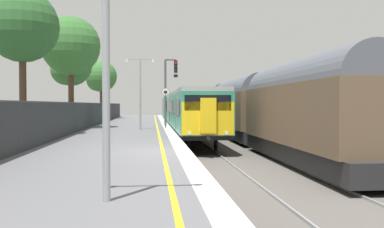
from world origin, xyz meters
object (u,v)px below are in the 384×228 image
(background_tree_centre, at_px, (70,67))
(background_tree_back, at_px, (100,78))
(commuter_train_at_platform, at_px, (182,109))
(platform_lamp_near, at_px, (106,35))
(background_tree_left, at_px, (72,47))
(platform_lamp_mid, at_px, (140,87))
(speed_limit_sign, at_px, (166,103))
(background_tree_right, at_px, (22,28))
(freight_train_adjacent_track, at_px, (225,106))
(signal_gantry, at_px, (168,84))

(background_tree_centre, distance_m, background_tree_back, 17.48)
(commuter_train_at_platform, distance_m, platform_lamp_near, 34.79)
(background_tree_left, xyz_separation_m, background_tree_centre, (-1.06, 5.10, -0.99))
(platform_lamp_near, distance_m, background_tree_centre, 30.59)
(platform_lamp_mid, bearing_deg, speed_limit_sign, 43.28)
(platform_lamp_near, relative_size, background_tree_centre, 0.73)
(platform_lamp_mid, height_order, background_tree_left, background_tree_left)
(background_tree_centre, xyz_separation_m, background_tree_right, (-0.30, -12.52, 1.08))
(speed_limit_sign, bearing_deg, freight_train_adjacent_track, 56.07)
(freight_train_adjacent_track, relative_size, background_tree_centre, 8.59)
(background_tree_left, height_order, background_tree_centre, background_tree_left)
(signal_gantry, distance_m, background_tree_back, 20.69)
(background_tree_left, relative_size, background_tree_right, 1.00)
(freight_train_adjacent_track, height_order, background_tree_back, background_tree_back)
(platform_lamp_near, height_order, background_tree_right, background_tree_right)
(background_tree_left, bearing_deg, freight_train_adjacent_track, 33.85)
(background_tree_right, bearing_deg, commuter_train_at_platform, 59.78)
(signal_gantry, relative_size, platform_lamp_near, 1.10)
(signal_gantry, bearing_deg, background_tree_left, -154.30)
(signal_gantry, height_order, background_tree_back, background_tree_back)
(background_tree_back, bearing_deg, platform_lamp_near, -83.35)
(background_tree_back, bearing_deg, background_tree_left, -88.62)
(commuter_train_at_platform, bearing_deg, background_tree_centre, -154.45)
(freight_train_adjacent_track, relative_size, speed_limit_sign, 19.70)
(signal_gantry, xyz_separation_m, background_tree_centre, (-8.20, 1.66, 1.51))
(background_tree_back, bearing_deg, commuter_train_at_platform, -54.45)
(platform_lamp_mid, xyz_separation_m, background_tree_centre, (-6.04, 7.02, 1.92))
(platform_lamp_mid, distance_m, background_tree_centre, 9.46)
(platform_lamp_mid, relative_size, background_tree_right, 0.61)
(background_tree_back, bearing_deg, speed_limit_sign, -72.18)
(commuter_train_at_platform, bearing_deg, freight_train_adjacent_track, -17.45)
(platform_lamp_near, bearing_deg, platform_lamp_mid, 90.00)
(background_tree_back, bearing_deg, signal_gantry, -68.12)
(signal_gantry, xyz_separation_m, background_tree_right, (-8.50, -10.85, 2.59))
(speed_limit_sign, relative_size, platform_lamp_mid, 0.59)
(freight_train_adjacent_track, relative_size, background_tree_back, 8.17)
(commuter_train_at_platform, xyz_separation_m, freight_train_adjacent_track, (4.00, -1.26, 0.31))
(freight_train_adjacent_track, bearing_deg, speed_limit_sign, -123.93)
(freight_train_adjacent_track, distance_m, background_tree_centre, 14.49)
(commuter_train_at_platform, bearing_deg, platform_lamp_near, -96.03)
(platform_lamp_near, bearing_deg, speed_limit_sign, 85.80)
(signal_gantry, distance_m, platform_lamp_mid, 5.79)
(speed_limit_sign, bearing_deg, background_tree_left, 178.14)
(background_tree_back, bearing_deg, freight_train_adjacent_track, -46.93)
(background_tree_centre, bearing_deg, background_tree_right, -91.36)
(freight_train_adjacent_track, height_order, background_tree_right, background_tree_right)
(background_tree_left, bearing_deg, platform_lamp_near, -78.65)
(platform_lamp_near, relative_size, background_tree_back, 0.70)
(freight_train_adjacent_track, height_order, platform_lamp_mid, platform_lamp_mid)
(signal_gantry, relative_size, background_tree_back, 0.77)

